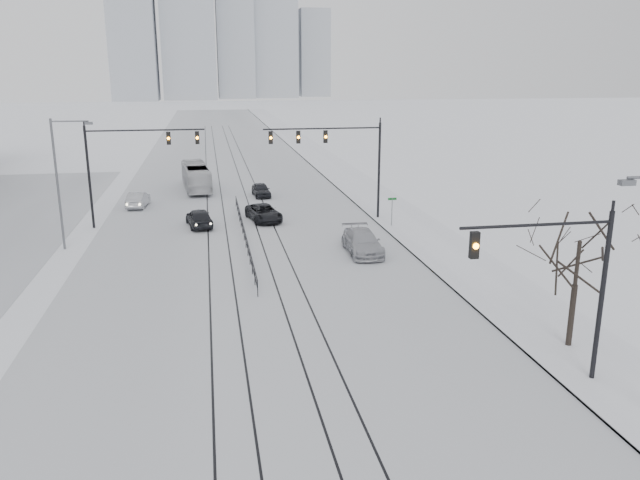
% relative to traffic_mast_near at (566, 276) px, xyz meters
% --- Properties ---
extents(road, '(22.00, 260.00, 0.02)m').
position_rel_traffic_mast_near_xyz_m(road, '(-10.79, 54.00, -4.55)').
color(road, silver).
rests_on(road, ground).
extents(sidewalk_east, '(5.00, 260.00, 0.16)m').
position_rel_traffic_mast_near_xyz_m(sidewalk_east, '(2.71, 54.00, -4.48)').
color(sidewalk_east, white).
rests_on(sidewalk_east, ground).
extents(curb, '(0.10, 260.00, 0.12)m').
position_rel_traffic_mast_near_xyz_m(curb, '(0.26, 54.00, -4.50)').
color(curb, gray).
rests_on(curb, ground).
extents(tram_rails, '(5.30, 180.00, 0.01)m').
position_rel_traffic_mast_near_xyz_m(tram_rails, '(-10.79, 34.00, -4.54)').
color(tram_rails, black).
rests_on(tram_rails, ground).
extents(skyline, '(96.00, 48.00, 72.00)m').
position_rel_traffic_mast_near_xyz_m(skyline, '(-5.77, 267.63, 26.08)').
color(skyline, '#9BA1AA').
rests_on(skyline, ground).
extents(traffic_mast_near, '(6.10, 0.37, 7.00)m').
position_rel_traffic_mast_near_xyz_m(traffic_mast_near, '(0.00, 0.00, 0.00)').
color(traffic_mast_near, black).
rests_on(traffic_mast_near, ground).
extents(traffic_mast_ne, '(9.60, 0.37, 8.00)m').
position_rel_traffic_mast_near_xyz_m(traffic_mast_ne, '(-2.64, 29.00, 1.20)').
color(traffic_mast_ne, black).
rests_on(traffic_mast_ne, ground).
extents(traffic_mast_nw, '(9.10, 0.37, 8.00)m').
position_rel_traffic_mast_near_xyz_m(traffic_mast_nw, '(-19.31, 30.00, 1.01)').
color(traffic_mast_nw, black).
rests_on(traffic_mast_nw, ground).
extents(street_light_west, '(2.73, 0.25, 9.00)m').
position_rel_traffic_mast_near_xyz_m(street_light_west, '(-22.99, 24.00, 0.65)').
color(street_light_west, '#595B60').
rests_on(street_light_west, ground).
extents(bare_tree, '(4.40, 4.40, 6.10)m').
position_rel_traffic_mast_near_xyz_m(bare_tree, '(2.41, 3.00, -0.07)').
color(bare_tree, black).
rests_on(bare_tree, ground).
extents(median_fence, '(0.06, 24.00, 1.00)m').
position_rel_traffic_mast_near_xyz_m(median_fence, '(-10.79, 24.00, -4.04)').
color(median_fence, black).
rests_on(median_fence, ground).
extents(street_sign, '(0.70, 0.06, 2.40)m').
position_rel_traffic_mast_near_xyz_m(street_sign, '(1.01, 26.00, -2.96)').
color(street_sign, '#595B60').
rests_on(street_sign, ground).
extents(sedan_sb_inner, '(2.42, 4.58, 1.48)m').
position_rel_traffic_mast_near_xyz_m(sedan_sb_inner, '(-14.04, 28.82, -3.82)').
color(sedan_sb_inner, black).
rests_on(sedan_sb_inner, ground).
extents(sedan_sb_outer, '(1.87, 4.32, 1.38)m').
position_rel_traffic_mast_near_xyz_m(sedan_sb_outer, '(-19.58, 37.37, -3.87)').
color(sedan_sb_outer, '#A2A4AA').
rests_on(sedan_sb_outer, ground).
extents(sedan_nb_front, '(3.07, 5.16, 1.34)m').
position_rel_traffic_mast_near_xyz_m(sedan_nb_front, '(-8.79, 29.98, -3.89)').
color(sedan_nb_front, black).
rests_on(sedan_nb_front, ground).
extents(sedan_nb_right, '(2.27, 5.39, 1.55)m').
position_rel_traffic_mast_near_xyz_m(sedan_nb_right, '(-3.06, 19.29, -3.79)').
color(sedan_nb_right, '#A6A8AE').
rests_on(sedan_nb_right, ground).
extents(sedan_nb_far, '(1.84, 3.94, 1.31)m').
position_rel_traffic_mast_near_xyz_m(sedan_nb_far, '(-8.10, 40.39, -3.91)').
color(sedan_nb_far, black).
rests_on(sedan_nb_far, ground).
extents(box_truck, '(3.24, 10.09, 2.76)m').
position_rel_traffic_mast_near_xyz_m(box_truck, '(-14.43, 45.14, -3.18)').
color(box_truck, silver).
rests_on(box_truck, ground).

